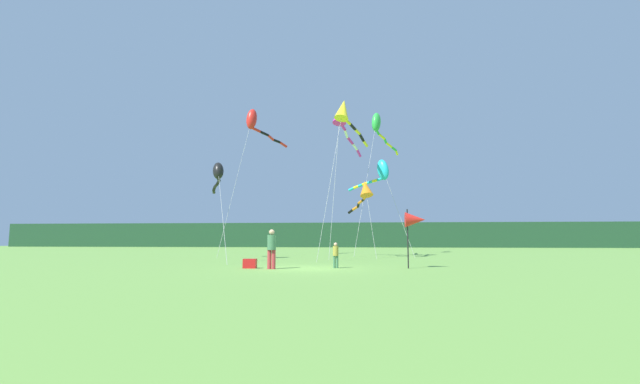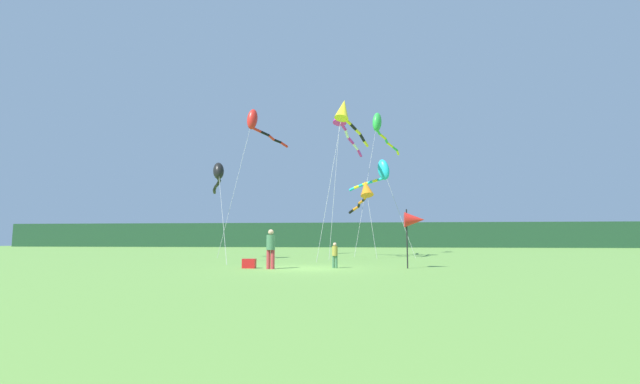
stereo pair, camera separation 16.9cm
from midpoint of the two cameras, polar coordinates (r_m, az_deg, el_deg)
ground_plane at (r=19.41m, az=-1.71°, el=-10.25°), size 120.00×120.00×0.00m
distant_treeline at (r=64.24m, az=3.89°, el=-5.79°), size 108.00×2.90×3.65m
person_adult at (r=19.16m, az=-6.40°, el=-7.33°), size 0.39×0.39×1.75m
person_child at (r=19.63m, az=2.26°, el=-8.30°), size 0.26×0.26×1.16m
cooler_box at (r=19.77m, az=-9.27°, el=-9.47°), size 0.60×0.31×0.43m
banner_flag_pole at (r=19.82m, az=12.80°, el=-3.70°), size 0.90×0.70×2.68m
kite_black at (r=28.16m, az=-13.36°, el=2.43°), size 3.65×7.59×6.37m
kite_orange at (r=30.72m, az=6.25°, el=0.19°), size 2.12×5.39×5.60m
kite_red at (r=33.79m, az=-8.62°, el=9.30°), size 3.84×5.92×11.42m
kite_green at (r=36.88m, az=8.04°, el=8.84°), size 4.08×8.83×12.08m
kite_yellow at (r=28.28m, az=3.54°, el=10.60°), size 3.11×6.90×10.49m
kite_cyan at (r=31.71m, az=8.39°, el=2.73°), size 4.67×3.46×7.26m
kite_magenta at (r=30.64m, az=3.15°, el=9.71°), size 2.09×7.91×10.71m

